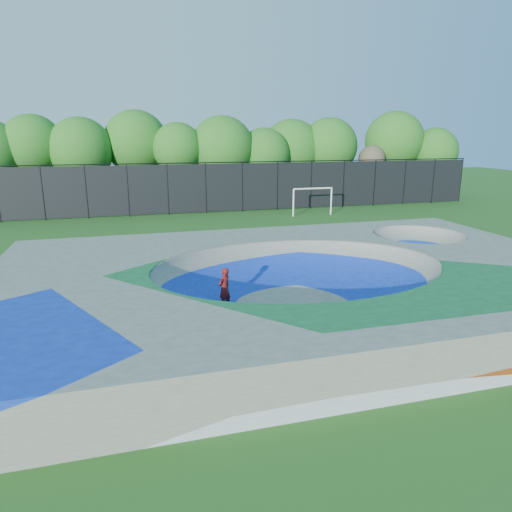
{
  "coord_description": "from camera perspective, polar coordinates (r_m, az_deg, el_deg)",
  "views": [
    {
      "loc": [
        -5.91,
        -15.21,
        6.15
      ],
      "look_at": [
        -0.85,
        3.0,
        1.1
      ],
      "focal_mm": 32.0,
      "sensor_mm": 36.0,
      "label": 1
    }
  ],
  "objects": [
    {
      "name": "skateboard",
      "position": [
        16.81,
        -3.92,
        -6.46
      ],
      "size": [
        0.77,
        0.62,
        0.05
      ],
      "primitive_type": "cube",
      "rotation": [
        0.0,
        0.0,
        0.59
      ],
      "color": "black",
      "rests_on": "ground"
    },
    {
      "name": "skate_deck",
      "position": [
        17.19,
        5.42,
        -3.42
      ],
      "size": [
        22.0,
        14.0,
        1.5
      ],
      "primitive_type": "cube",
      "color": "gray",
      "rests_on": "ground"
    },
    {
      "name": "fence",
      "position": [
        36.92,
        -6.29,
        8.57
      ],
      "size": [
        48.09,
        0.09,
        4.04
      ],
      "color": "black",
      "rests_on": "ground"
    },
    {
      "name": "skater",
      "position": [
        16.55,
        -3.97,
        -4.07
      ],
      "size": [
        0.67,
        0.63,
        1.53
      ],
      "primitive_type": "imported",
      "rotation": [
        0.0,
        0.0,
        3.81
      ],
      "color": "red",
      "rests_on": "ground"
    },
    {
      "name": "soccer_goal",
      "position": [
        35.94,
        7.1,
        7.42
      ],
      "size": [
        3.28,
        0.12,
        2.17
      ],
      "color": "white",
      "rests_on": "ground"
    },
    {
      "name": "ground",
      "position": [
        17.44,
        5.36,
        -5.76
      ],
      "size": [
        120.0,
        120.0,
        0.0
      ],
      "primitive_type": "plane",
      "color": "#235618",
      "rests_on": "ground"
    },
    {
      "name": "treeline",
      "position": [
        41.8,
        -8.05,
        13.27
      ],
      "size": [
        52.8,
        7.51,
        8.45
      ],
      "color": "#442D22",
      "rests_on": "ground"
    }
  ]
}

